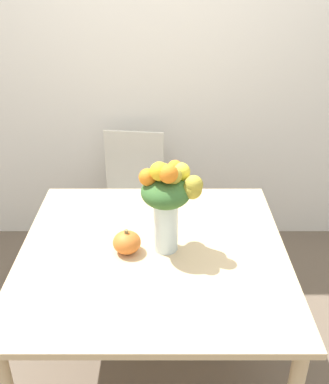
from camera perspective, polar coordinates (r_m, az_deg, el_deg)
ground_plane at (r=2.56m, az=-1.39°, el=-20.98°), size 12.00×12.00×0.00m
wall_back at (r=3.02m, az=-1.25°, el=17.21°), size 8.00×0.06×2.70m
dining_table at (r=2.10m, az=-1.61°, el=-9.34°), size 1.21×1.18×0.74m
flower_vase at (r=1.92m, az=0.27°, el=-0.78°), size 0.27×0.25×0.44m
pumpkin at (r=2.02m, az=-4.97°, el=-6.39°), size 0.13×0.13×0.11m
dining_chair_near_window at (r=3.02m, az=-4.32°, el=-0.81°), size 0.47×0.47×0.89m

